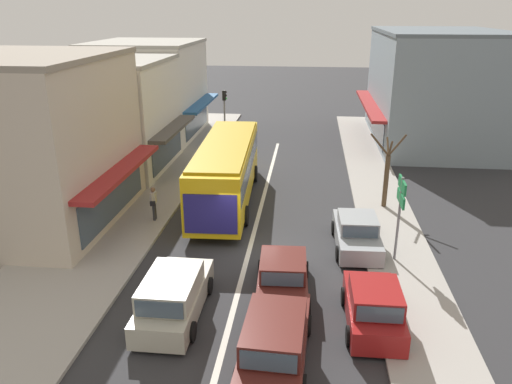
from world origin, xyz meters
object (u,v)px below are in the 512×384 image
at_px(wagon_queue_far_back, 174,296).
at_px(street_tree_right, 386,174).
at_px(sedan_queue_gap_filler, 283,278).
at_px(traffic_light_downstreet, 225,110).
at_px(pedestrian_with_handbag_near, 154,202).
at_px(wagon_behind_bus_mid, 275,340).
at_px(city_bus, 226,168).
at_px(parked_hatchback_kerb_front, 373,307).
at_px(parked_sedan_kerb_second, 357,233).
at_px(directional_road_sign, 401,199).

relative_size(wagon_queue_far_back, street_tree_right, 1.15).
xyz_separation_m(sedan_queue_gap_filler, street_tree_right, (4.65, 8.71, 1.18)).
distance_m(traffic_light_downstreet, pedestrian_with_handbag_near, 13.63).
height_order(wagon_behind_bus_mid, pedestrian_with_handbag_near, pedestrian_with_handbag_near).
distance_m(city_bus, parked_hatchback_kerb_front, 12.22).
xyz_separation_m(sedan_queue_gap_filler, pedestrian_with_handbag_near, (-6.43, 5.68, 0.40)).
relative_size(city_bus, parked_hatchback_kerb_front, 2.94).
bearing_deg(parked_sedan_kerb_second, city_bus, 143.78).
bearing_deg(parked_sedan_kerb_second, directional_road_sign, -38.47).
height_order(city_bus, parked_hatchback_kerb_front, city_bus).
distance_m(city_bus, traffic_light_downstreet, 10.63).
bearing_deg(street_tree_right, directional_road_sign, -92.98).
distance_m(sedan_queue_gap_filler, directional_road_sign, 5.62).
distance_m(city_bus, sedan_queue_gap_filler, 9.46).
relative_size(traffic_light_downstreet, directional_road_sign, 1.17).
relative_size(wagon_queue_far_back, pedestrian_with_handbag_near, 2.76).
xyz_separation_m(parked_hatchback_kerb_front, parked_sedan_kerb_second, (-0.08, 5.65, -0.05)).
distance_m(wagon_behind_bus_mid, parked_sedan_kerb_second, 8.25).
distance_m(wagon_behind_bus_mid, directional_road_sign, 8.12).
bearing_deg(sedan_queue_gap_filler, traffic_light_downstreet, 105.49).
xyz_separation_m(wagon_queue_far_back, directional_road_sign, (7.85, 4.62, 1.96)).
bearing_deg(street_tree_right, traffic_light_downstreet, 133.66).
height_order(sedan_queue_gap_filler, traffic_light_downstreet, traffic_light_downstreet).
height_order(street_tree_right, pedestrian_with_handbag_near, street_tree_right).
bearing_deg(parked_sedan_kerb_second, sedan_queue_gap_filler, -125.63).
relative_size(wagon_queue_far_back, wagon_behind_bus_mid, 0.99).
height_order(city_bus, sedan_queue_gap_filler, city_bus).
xyz_separation_m(parked_hatchback_kerb_front, pedestrian_with_handbag_near, (-9.42, 7.27, 0.36)).
height_order(parked_sedan_kerb_second, pedestrian_with_handbag_near, pedestrian_with_handbag_near).
bearing_deg(sedan_queue_gap_filler, street_tree_right, 61.87).
bearing_deg(city_bus, directional_road_sign, -36.64).
bearing_deg(sedan_queue_gap_filler, wagon_behind_bus_mid, -89.96).
bearing_deg(parked_hatchback_kerb_front, traffic_light_downstreet, 111.80).
bearing_deg(parked_sedan_kerb_second, wagon_queue_far_back, -137.97).
bearing_deg(directional_road_sign, wagon_queue_far_back, -149.52).
height_order(wagon_queue_far_back, wagon_behind_bus_mid, same).
bearing_deg(street_tree_right, wagon_behind_bus_mid, -110.60).
bearing_deg(city_bus, street_tree_right, -0.07).
relative_size(parked_sedan_kerb_second, directional_road_sign, 1.18).
relative_size(sedan_queue_gap_filler, wagon_behind_bus_mid, 0.93).
bearing_deg(pedestrian_with_handbag_near, sedan_queue_gap_filler, -41.42).
distance_m(wagon_queue_far_back, parked_hatchback_kerb_front, 6.48).
height_order(parked_hatchback_kerb_front, pedestrian_with_handbag_near, pedestrian_with_handbag_near).
height_order(traffic_light_downstreet, directional_road_sign, traffic_light_downstreet).
height_order(parked_hatchback_kerb_front, parked_sedan_kerb_second, parked_hatchback_kerb_front).
height_order(parked_sedan_kerb_second, street_tree_right, street_tree_right).
distance_m(city_bus, parked_sedan_kerb_second, 7.98).
xyz_separation_m(wagon_queue_far_back, pedestrian_with_handbag_near, (-2.94, 7.39, 0.32)).
bearing_deg(traffic_light_downstreet, sedan_queue_gap_filler, -74.51).
xyz_separation_m(wagon_queue_far_back, street_tree_right, (8.15, 10.42, 1.10)).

